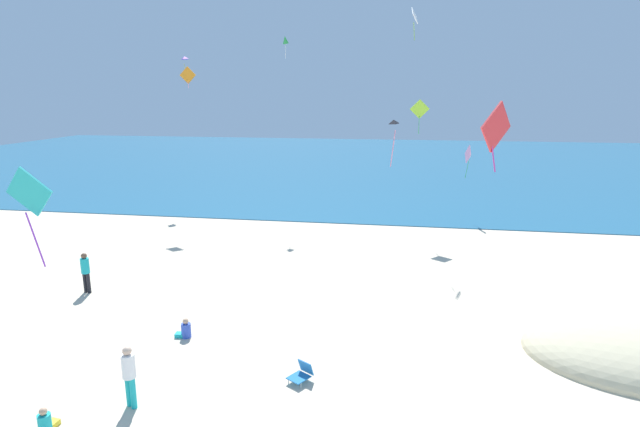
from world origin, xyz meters
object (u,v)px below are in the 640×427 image
Objects in this scene: person_3 at (46,422)px; kite_orange at (188,75)px; kite_teal at (30,194)px; person_7 at (185,330)px; kite_white at (415,16)px; kite_lime at (420,110)px; kite_red at (496,128)px; kite_purple at (185,58)px; beach_chair_far_left at (302,373)px; kite_black at (394,124)px; kite_green at (285,40)px; person_2 at (85,270)px; person_5 at (129,372)px; kite_pink at (468,155)px.

person_3 is 0.50× the size of kite_orange.
person_7 is at bearing 94.07° from kite_teal.
kite_teal is at bearing -108.18° from kite_white.
kite_red is (1.08, -19.06, 0.24)m from kite_lime.
kite_purple is at bearing 108.13° from kite_teal.
kite_teal is (9.42, -28.76, -4.24)m from kite_purple.
beach_chair_far_left is 0.62× the size of kite_orange.
kite_teal is 1.15× the size of kite_white.
person_7 is at bearing 157.50° from kite_red.
kite_green reaches higher than kite_black.
kite_teal is at bearing 88.97° from person_7.
kite_red is at bearing -84.97° from kite_white.
kite_lime is (3.50, 17.36, 6.95)m from beach_chair_far_left.
kite_teal reaches higher than person_2.
kite_green reaches higher than person_5.
kite_red is at bearing 20.88° from kite_teal.
kite_teal is 1.29× the size of kite_red.
kite_pink is at bearing -125.78° from person_7.
beach_chair_far_left is 11.44m from person_2.
kite_red is at bearing 152.39° from person_7.
kite_white is (-1.58, 17.96, 4.66)m from kite_red.
kite_red is at bearing -86.77° from kite_lime.
person_2 is at bearing -136.94° from kite_pink.
kite_orange reaches higher than kite_pink.
person_2 is 14.23m from kite_black.
kite_red is at bearing -101.46° from person_2.
kite_green is at bearing 112.49° from kite_black.
person_5 is at bearing -87.88° from kite_green.
person_7 is 9.78m from kite_black.
kite_black is at bearing -94.48° from kite_lime.
kite_lime reaches higher than person_7.
kite_orange reaches higher than kite_red.
person_2 is 19.23m from kite_green.
beach_chair_far_left is 29.20m from kite_purple.
beach_chair_far_left is at bearing 139.86° from person_5.
person_7 is at bearing -67.70° from kite_purple.
beach_chair_far_left is at bearing -59.30° from kite_orange.
kite_teal is at bearing -6.59° from beach_chair_far_left.
kite_pink is at bearing -33.38° from person_2.
kite_white is at bearing -24.71° from kite_purple.
person_7 is 0.41× the size of kite_white.
kite_white reaches higher than kite_orange.
kite_purple is at bearing 158.42° from kite_green.
kite_orange reaches higher than kite_lime.
kite_orange is at bearing 106.44° from kite_teal.
person_5 is at bearing -115.63° from kite_pink.
person_7 is (-0.24, 3.99, -0.76)m from person_5.
kite_pink reaches higher than beach_chair_far_left.
kite_red is at bearing -54.83° from kite_purple.
kite_black is (8.14, 5.83, 7.00)m from person_3.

